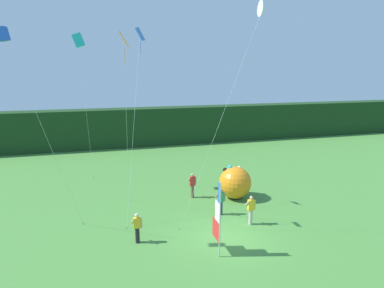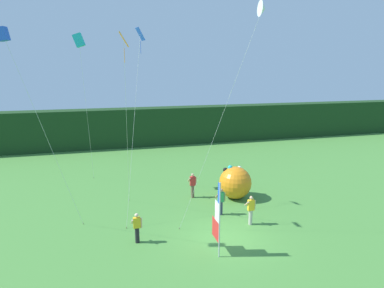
{
  "view_description": "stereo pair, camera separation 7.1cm",
  "coord_description": "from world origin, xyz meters",
  "px_view_note": "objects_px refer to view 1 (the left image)",
  "views": [
    {
      "loc": [
        -5.87,
        -14.85,
        8.65
      ],
      "look_at": [
        -0.97,
        2.96,
        4.44
      ],
      "focal_mm": 31.16,
      "sensor_mm": 36.0,
      "label": 1
    },
    {
      "loc": [
        -5.8,
        -14.87,
        8.65
      ],
      "look_at": [
        -0.97,
        2.96,
        4.44
      ],
      "focal_mm": 31.16,
      "sensor_mm": 36.0,
      "label": 2
    }
  ],
  "objects_px": {
    "person_mid_field": "(192,185)",
    "kite_blue_box_0": "(4,36)",
    "banner_flag": "(218,219)",
    "person_near_banner": "(221,201)",
    "person_far_right": "(137,227)",
    "kite_cyan_box_1": "(79,41)",
    "kite_blue_diamond_4": "(139,49)",
    "kite_white_delta_3": "(262,10)",
    "inflatable_balloon": "(235,183)",
    "kite_orange_diamond_2": "(124,55)",
    "person_far_left": "(251,209)"
  },
  "relations": [
    {
      "from": "person_mid_field",
      "to": "kite_blue_box_0",
      "type": "height_order",
      "value": "kite_blue_box_0"
    },
    {
      "from": "banner_flag",
      "to": "person_near_banner",
      "type": "xyz_separation_m",
      "value": [
        1.68,
        4.07,
        -0.88
      ]
    },
    {
      "from": "person_mid_field",
      "to": "person_far_right",
      "type": "xyz_separation_m",
      "value": [
        -4.3,
        -5.09,
        -0.08
      ]
    },
    {
      "from": "kite_cyan_box_1",
      "to": "kite_blue_diamond_4",
      "type": "height_order",
      "value": "kite_blue_diamond_4"
    },
    {
      "from": "person_near_banner",
      "to": "kite_white_delta_3",
      "type": "bearing_deg",
      "value": -75.93
    },
    {
      "from": "banner_flag",
      "to": "kite_white_delta_3",
      "type": "distance_m",
      "value": 9.84
    },
    {
      "from": "banner_flag",
      "to": "kite_cyan_box_1",
      "type": "height_order",
      "value": "kite_cyan_box_1"
    },
    {
      "from": "banner_flag",
      "to": "kite_blue_box_0",
      "type": "xyz_separation_m",
      "value": [
        -8.8,
        3.02,
        8.22
      ]
    },
    {
      "from": "person_near_banner",
      "to": "person_far_right",
      "type": "xyz_separation_m",
      "value": [
        -5.22,
        -2.01,
        -0.04
      ]
    },
    {
      "from": "kite_cyan_box_1",
      "to": "person_mid_field",
      "type": "bearing_deg",
      "value": -26.82
    },
    {
      "from": "kite_blue_diamond_4",
      "to": "person_near_banner",
      "type": "bearing_deg",
      "value": -29.88
    },
    {
      "from": "kite_white_delta_3",
      "to": "kite_blue_box_0",
      "type": "bearing_deg",
      "value": 170.69
    },
    {
      "from": "banner_flag",
      "to": "kite_white_delta_3",
      "type": "xyz_separation_m",
      "value": [
        2.4,
        1.18,
        9.47
      ]
    },
    {
      "from": "kite_cyan_box_1",
      "to": "kite_blue_diamond_4",
      "type": "relative_size",
      "value": 1.0
    },
    {
      "from": "banner_flag",
      "to": "inflatable_balloon",
      "type": "bearing_deg",
      "value": 60.88
    },
    {
      "from": "person_mid_field",
      "to": "kite_cyan_box_1",
      "type": "xyz_separation_m",
      "value": [
        -6.87,
        3.47,
        9.51
      ]
    },
    {
      "from": "person_near_banner",
      "to": "person_far_right",
      "type": "relative_size",
      "value": 1.04
    },
    {
      "from": "kite_blue_box_0",
      "to": "kite_orange_diamond_2",
      "type": "bearing_deg",
      "value": 12.81
    },
    {
      "from": "inflatable_balloon",
      "to": "kite_cyan_box_1",
      "type": "distance_m",
      "value": 14.08
    },
    {
      "from": "banner_flag",
      "to": "kite_blue_box_0",
      "type": "distance_m",
      "value": 12.41
    },
    {
      "from": "person_far_right",
      "to": "kite_blue_diamond_4",
      "type": "xyz_separation_m",
      "value": [
        0.93,
        4.48,
        8.92
      ]
    },
    {
      "from": "person_far_right",
      "to": "person_near_banner",
      "type": "bearing_deg",
      "value": 21.07
    },
    {
      "from": "person_far_left",
      "to": "person_near_banner",
      "type": "bearing_deg",
      "value": 125.11
    },
    {
      "from": "kite_cyan_box_1",
      "to": "kite_white_delta_3",
      "type": "xyz_separation_m",
      "value": [
        8.51,
        -9.43,
        0.81
      ]
    },
    {
      "from": "kite_blue_diamond_4",
      "to": "kite_orange_diamond_2",
      "type": "bearing_deg",
      "value": -113.75
    },
    {
      "from": "banner_flag",
      "to": "kite_cyan_box_1",
      "type": "bearing_deg",
      "value": 119.95
    },
    {
      "from": "person_far_left",
      "to": "person_far_right",
      "type": "bearing_deg",
      "value": -176.93
    },
    {
      "from": "kite_orange_diamond_2",
      "to": "person_mid_field",
      "type": "bearing_deg",
      "value": 33.85
    },
    {
      "from": "person_mid_field",
      "to": "banner_flag",
      "type": "bearing_deg",
      "value": -96.0
    },
    {
      "from": "banner_flag",
      "to": "person_near_banner",
      "type": "height_order",
      "value": "banner_flag"
    },
    {
      "from": "kite_blue_diamond_4",
      "to": "person_far_right",
      "type": "bearing_deg",
      "value": -101.69
    },
    {
      "from": "kite_blue_diamond_4",
      "to": "kite_blue_box_0",
      "type": "bearing_deg",
      "value": -150.37
    },
    {
      "from": "kite_blue_box_0",
      "to": "kite_blue_diamond_4",
      "type": "relative_size",
      "value": 0.95
    },
    {
      "from": "person_far_left",
      "to": "kite_blue_diamond_4",
      "type": "bearing_deg",
      "value": 142.89
    },
    {
      "from": "person_mid_field",
      "to": "kite_blue_diamond_4",
      "type": "bearing_deg",
      "value": -169.76
    },
    {
      "from": "inflatable_balloon",
      "to": "kite_orange_diamond_2",
      "type": "bearing_deg",
      "value": -163.51
    },
    {
      "from": "person_far_right",
      "to": "kite_white_delta_3",
      "type": "xyz_separation_m",
      "value": [
        5.95,
        -0.87,
        10.39
      ]
    },
    {
      "from": "person_mid_field",
      "to": "kite_white_delta_3",
      "type": "distance_m",
      "value": 12.03
    },
    {
      "from": "person_far_left",
      "to": "inflatable_balloon",
      "type": "distance_m",
      "value": 3.98
    },
    {
      "from": "person_mid_field",
      "to": "person_far_left",
      "type": "xyz_separation_m",
      "value": [
        2.1,
        -4.75,
        -0.01
      ]
    },
    {
      "from": "banner_flag",
      "to": "person_far_right",
      "type": "bearing_deg",
      "value": 149.94
    },
    {
      "from": "person_near_banner",
      "to": "kite_cyan_box_1",
      "type": "xyz_separation_m",
      "value": [
        -7.79,
        6.55,
        9.55
      ]
    },
    {
      "from": "person_near_banner",
      "to": "kite_blue_diamond_4",
      "type": "relative_size",
      "value": 0.15
    },
    {
      "from": "person_far_left",
      "to": "kite_blue_diamond_4",
      "type": "distance_m",
      "value": 11.2
    },
    {
      "from": "person_near_banner",
      "to": "kite_orange_diamond_2",
      "type": "height_order",
      "value": "kite_orange_diamond_2"
    },
    {
      "from": "person_far_right",
      "to": "person_far_left",
      "type": "bearing_deg",
      "value": 3.07
    },
    {
      "from": "banner_flag",
      "to": "person_near_banner",
      "type": "relative_size",
      "value": 2.22
    },
    {
      "from": "banner_flag",
      "to": "kite_blue_diamond_4",
      "type": "relative_size",
      "value": 0.34
    },
    {
      "from": "person_near_banner",
      "to": "kite_orange_diamond_2",
      "type": "xyz_separation_m",
      "value": [
        -5.33,
        0.12,
        8.44
      ]
    },
    {
      "from": "kite_orange_diamond_2",
      "to": "kite_blue_diamond_4",
      "type": "relative_size",
      "value": 0.95
    }
  ]
}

